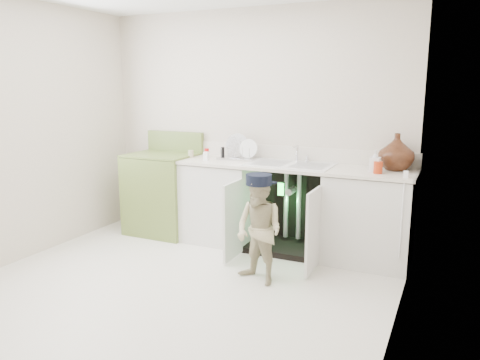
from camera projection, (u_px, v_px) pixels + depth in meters
ground at (183, 283)px, 4.05m from camera, size 3.50×3.50×0.00m
room_shell at (179, 140)px, 3.81m from camera, size 6.00×5.50×1.26m
counter_run at (293, 205)px, 4.79m from camera, size 2.44×1.02×1.25m
avocado_stove at (163, 192)px, 5.42m from camera, size 0.74×0.65×1.15m
repair_worker at (259, 229)px, 3.99m from camera, size 0.55×0.80×0.95m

